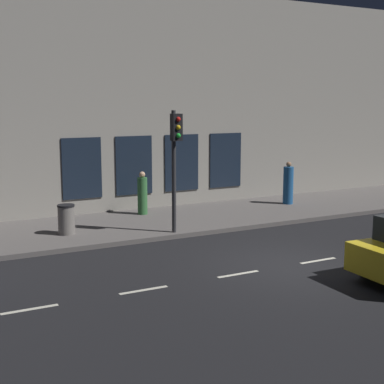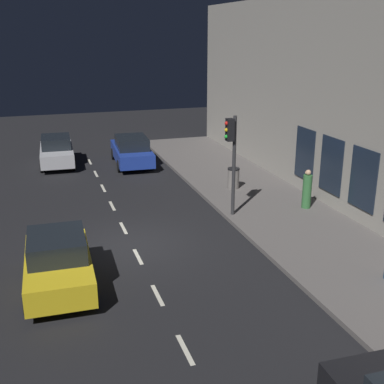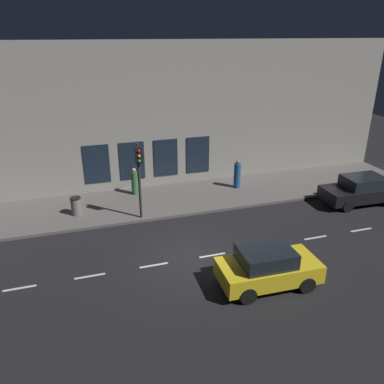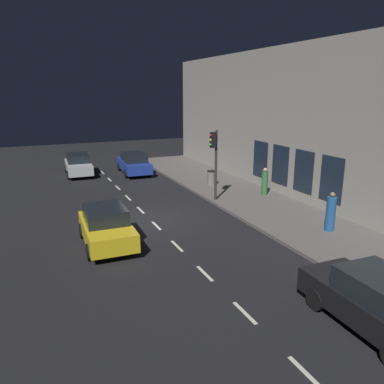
{
  "view_description": "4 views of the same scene",
  "coord_description": "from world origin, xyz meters",
  "px_view_note": "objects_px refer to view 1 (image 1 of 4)",
  "views": [
    {
      "loc": [
        -11.44,
        8.91,
        4.35
      ],
      "look_at": [
        2.42,
        1.66,
        1.77
      ],
      "focal_mm": 51.74,
      "sensor_mm": 36.0,
      "label": 1
    },
    {
      "loc": [
        -2.85,
        -15.44,
        7.02
      ],
      "look_at": [
        2.27,
        0.23,
        1.63
      ],
      "focal_mm": 45.84,
      "sensor_mm": 36.0,
      "label": 2
    },
    {
      "loc": [
        -13.44,
        4.13,
        9.0
      ],
      "look_at": [
        2.82,
        -0.95,
        1.87
      ],
      "focal_mm": 35.9,
      "sensor_mm": 36.0,
      "label": 3
    },
    {
      "loc": [
        -5.19,
        -16.76,
        6.11
      ],
      "look_at": [
        1.94,
        -0.75,
        1.37
      ],
      "focal_mm": 34.98,
      "sensor_mm": 36.0,
      "label": 4
    }
  ],
  "objects_px": {
    "pedestrian_0": "(288,185)",
    "pedestrian_1": "(142,195)",
    "traffic_light": "(175,149)",
    "trash_bin": "(66,219)"
  },
  "relations": [
    {
      "from": "traffic_light",
      "to": "pedestrian_0",
      "type": "height_order",
      "value": "traffic_light"
    },
    {
      "from": "traffic_light",
      "to": "pedestrian_0",
      "type": "bearing_deg",
      "value": -68.81
    },
    {
      "from": "pedestrian_0",
      "to": "pedestrian_1",
      "type": "distance_m",
      "value": 6.21
    },
    {
      "from": "trash_bin",
      "to": "pedestrian_1",
      "type": "bearing_deg",
      "value": -61.7
    },
    {
      "from": "traffic_light",
      "to": "trash_bin",
      "type": "relative_size",
      "value": 4.09
    },
    {
      "from": "pedestrian_0",
      "to": "trash_bin",
      "type": "height_order",
      "value": "pedestrian_0"
    },
    {
      "from": "traffic_light",
      "to": "pedestrian_1",
      "type": "distance_m",
      "value": 3.82
    },
    {
      "from": "traffic_light",
      "to": "trash_bin",
      "type": "xyz_separation_m",
      "value": [
        1.46,
        3.16,
        -2.22
      ]
    },
    {
      "from": "pedestrian_0",
      "to": "pedestrian_1",
      "type": "bearing_deg",
      "value": -169.82
    },
    {
      "from": "traffic_light",
      "to": "pedestrian_1",
      "type": "relative_size",
      "value": 2.43
    }
  ]
}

